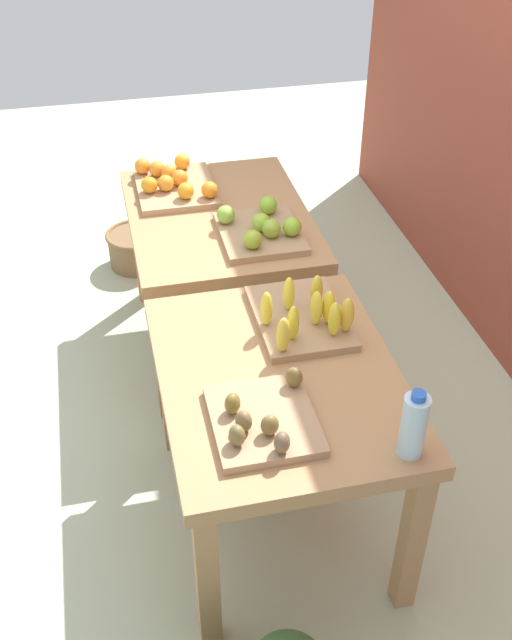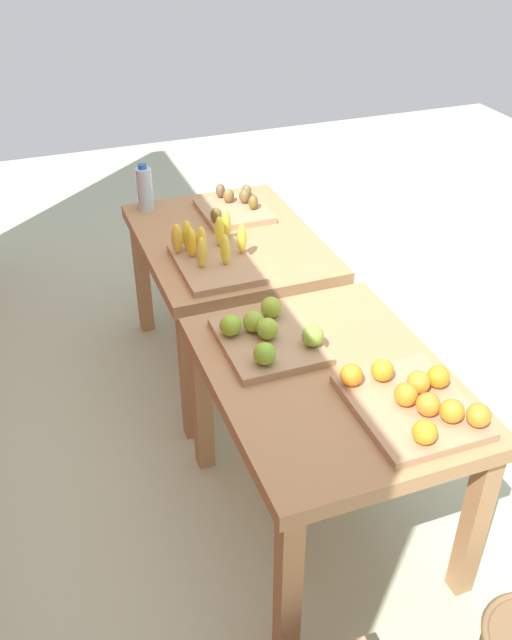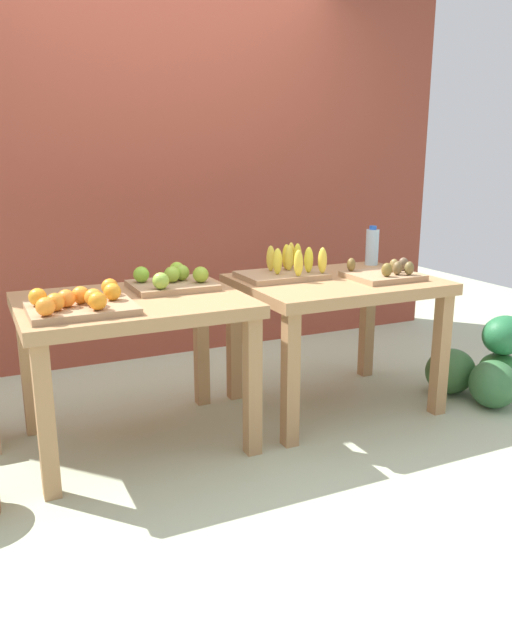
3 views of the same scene
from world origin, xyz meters
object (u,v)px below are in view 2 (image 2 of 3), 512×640
banana_crate (212,254)px  water_bottle (144,188)px  display_table_right (228,256)px  watermelon_pile (226,251)px  kiwi_bin (234,208)px  orange_bin (414,401)px  display_table_left (329,398)px  apple_bin (268,336)px

banana_crate → water_bottle: size_ratio=1.86×
display_table_right → watermelon_pile: display_table_right is taller
kiwi_bin → watermelon_pile: bearing=-13.7°
orange_bin → kiwi_bin: 1.62m
orange_bin → water_bottle: (1.82, 0.45, 0.07)m
display_table_left → apple_bin: size_ratio=2.60×
kiwi_bin → orange_bin: bearing=-178.1°
orange_bin → apple_bin: (0.50, 0.30, -0.00)m
kiwi_bin → display_table_left: bearing=175.3°
display_table_left → apple_bin: apple_bin is taller
kiwi_bin → apple_bin: bearing=167.2°
orange_bin → water_bottle: water_bottle is taller
banana_crate → watermelon_pile: banana_crate is taller
banana_crate → watermelon_pile: (1.10, -0.41, -0.60)m
watermelon_pile → display_table_right: bearing=162.9°
orange_bin → banana_crate: 1.19m
display_table_left → water_bottle: 1.59m
display_table_left → orange_bin: bearing=-147.9°
display_table_right → orange_bin: 1.40m
display_table_right → banana_crate: banana_crate is taller
display_table_right → orange_bin: orange_bin is taller
display_table_left → kiwi_bin: size_ratio=2.84×
watermelon_pile → display_table_left: bearing=172.3°
banana_crate → water_bottle: bearing=12.1°
display_table_left → watermelon_pile: 2.06m
orange_bin → watermelon_pile: bearing=-2.6°
apple_bin → banana_crate: size_ratio=0.91×
water_bottle → watermelon_pile: size_ratio=0.39×
display_table_left → banana_crate: banana_crate is taller
display_table_left → water_bottle: size_ratio=4.40×
apple_bin → banana_crate: banana_crate is taller
kiwi_bin → display_table_right: bearing=154.2°
display_table_right → display_table_left: bearing=180.0°
kiwi_bin → water_bottle: water_bottle is taller
orange_bin → water_bottle: bearing=14.0°
orange_bin → apple_bin: size_ratio=1.10×
orange_bin → watermelon_pile: 2.33m
display_table_left → banana_crate: size_ratio=2.36×
kiwi_bin → watermelon_pile: (0.64, -0.15, -0.58)m
display_table_left → banana_crate: 0.91m
water_bottle → display_table_right: bearing=-146.4°
display_table_left → display_table_right: 1.12m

